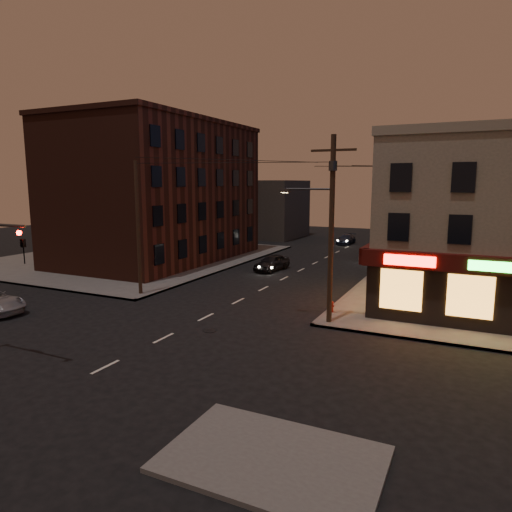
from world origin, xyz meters
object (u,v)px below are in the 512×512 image
Objects in this scene: sedan_far at (346,239)px; sedan_near at (272,263)px; fire_hydrant at (332,306)px; sedan_mid at (371,253)px.

sedan_near is at bearing -92.69° from sedan_far.
fire_hydrant is at bearing -43.89° from sedan_near.
sedan_far is 6.28× the size of fire_hydrant.
sedan_far reaches higher than fire_hydrant.
fire_hydrant is (7.25, -31.24, -0.09)m from sedan_far.
sedan_near is 6.24× the size of fire_hydrant.
fire_hydrant is at bearing -75.64° from sedan_far.
sedan_far is (1.41, 20.24, -0.10)m from sedan_near.
sedan_mid reaches higher than fire_hydrant.
sedan_mid is 20.92m from fire_hydrant.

